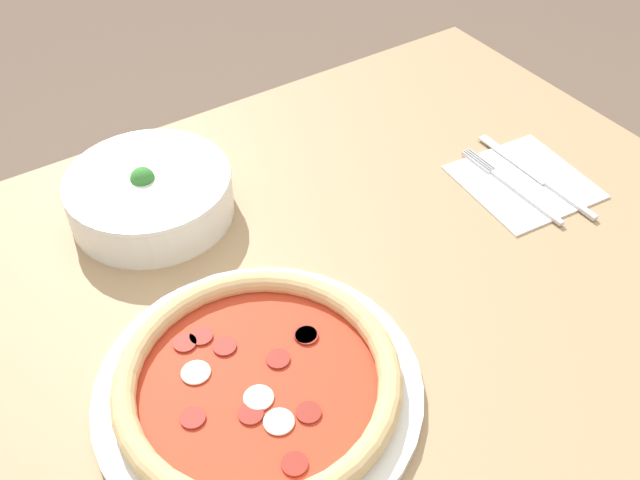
{
  "coord_description": "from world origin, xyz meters",
  "views": [
    {
      "loc": [
        -0.34,
        -0.47,
        1.38
      ],
      "look_at": [
        0.02,
        0.07,
        0.76
      ],
      "focal_mm": 40.0,
      "sensor_mm": 36.0,
      "label": 1
    }
  ],
  "objects_px": {
    "pizza": "(258,383)",
    "knife": "(540,178)",
    "fork": "(513,187)",
    "bowl": "(150,192)"
  },
  "relations": [
    {
      "from": "pizza",
      "to": "knife",
      "type": "distance_m",
      "value": 0.52
    },
    {
      "from": "pizza",
      "to": "fork",
      "type": "distance_m",
      "value": 0.47
    },
    {
      "from": "knife",
      "to": "pizza",
      "type": "bearing_deg",
      "value": 100.24
    },
    {
      "from": "bowl",
      "to": "knife",
      "type": "xyz_separation_m",
      "value": [
        0.49,
        -0.24,
        -0.03
      ]
    },
    {
      "from": "fork",
      "to": "knife",
      "type": "bearing_deg",
      "value": -99.4
    },
    {
      "from": "bowl",
      "to": "fork",
      "type": "height_order",
      "value": "bowl"
    },
    {
      "from": "bowl",
      "to": "pizza",
      "type": "bearing_deg",
      "value": -94.05
    },
    {
      "from": "pizza",
      "to": "knife",
      "type": "height_order",
      "value": "pizza"
    },
    {
      "from": "fork",
      "to": "knife",
      "type": "xyz_separation_m",
      "value": [
        0.05,
        -0.01,
        -0.0
      ]
    },
    {
      "from": "bowl",
      "to": "knife",
      "type": "distance_m",
      "value": 0.54
    }
  ]
}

